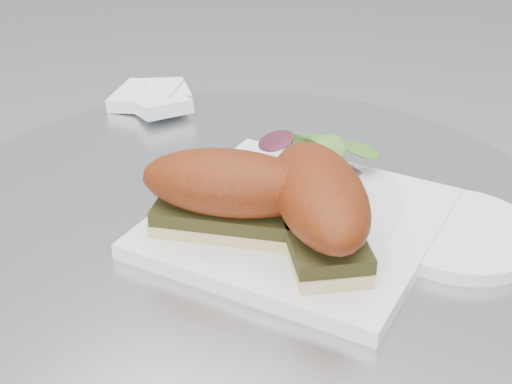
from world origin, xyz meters
TOP-DOWN VIEW (x-y plane):
  - plate at (0.06, 0.01)m, footprint 0.27×0.27m
  - sandwich_left at (0.02, -0.05)m, footprint 0.18×0.12m
  - sandwich_right at (0.10, -0.02)m, footprint 0.17×0.19m
  - salad at (0.04, 0.09)m, footprint 0.11×0.11m
  - napkin at (-0.25, 0.18)m, footprint 0.11×0.11m
  - saucer at (0.20, 0.07)m, footprint 0.16×0.16m

SIDE VIEW (x-z plane):
  - saucer at x=0.20m, z-range 0.73..0.74m
  - plate at x=0.06m, z-range 0.73..0.75m
  - napkin at x=-0.25m, z-range 0.73..0.75m
  - salad at x=0.04m, z-range 0.75..0.80m
  - sandwich_left at x=0.02m, z-range 0.75..0.83m
  - sandwich_right at x=0.10m, z-range 0.75..0.83m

